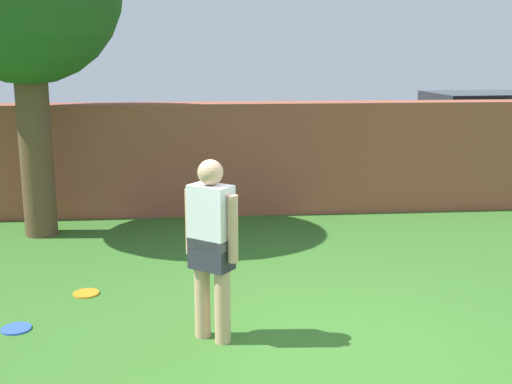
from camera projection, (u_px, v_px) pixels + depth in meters
name	position (u px, v px, depth m)	size (l,w,h in m)	color
ground_plane	(335.00, 351.00, 5.57)	(40.00, 40.00, 0.00)	#336623
brick_wall	(175.00, 159.00, 10.01)	(12.72, 0.50, 1.71)	brown
person	(211.00, 242.00, 5.61)	(0.45, 0.39, 1.62)	tan
car	(482.00, 138.00, 12.25)	(4.32, 2.18, 1.72)	#A51111
frisbee_blue	(16.00, 329.00, 5.99)	(0.27, 0.27, 0.02)	blue
frisbee_orange	(86.00, 293.00, 6.85)	(0.27, 0.27, 0.02)	orange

